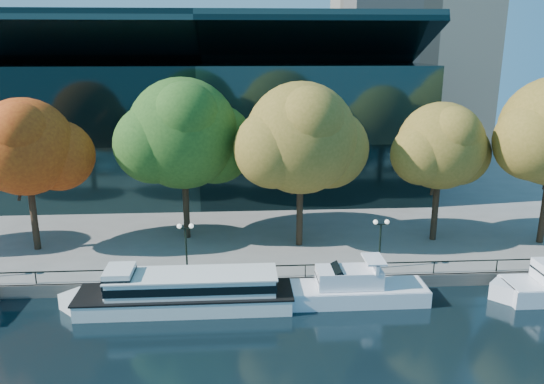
{
  "coord_description": "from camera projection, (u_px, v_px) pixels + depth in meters",
  "views": [
    {
      "loc": [
        0.08,
        -33.67,
        18.1
      ],
      "look_at": [
        2.77,
        8.0,
        6.42
      ],
      "focal_mm": 35.0,
      "sensor_mm": 36.0,
      "label": 1
    }
  ],
  "objects": [
    {
      "name": "cruiser_near",
      "position": [
        349.0,
        288.0,
        38.4
      ],
      "size": [
        11.46,
        2.95,
        3.32
      ],
      "color": "white",
      "rests_on": "ground"
    },
    {
      "name": "tree_4",
      "position": [
        442.0,
        148.0,
        45.84
      ],
      "size": [
        9.47,
        7.76,
        12.4
      ],
      "color": "black",
      "rests_on": "promenade"
    },
    {
      "name": "railing",
      "position": [
        239.0,
        267.0,
        39.83
      ],
      "size": [
        88.2,
        0.08,
        0.99
      ],
      "color": "black",
      "rests_on": "promenade"
    },
    {
      "name": "convention_building",
      "position": [
        205.0,
        125.0,
        65.24
      ],
      "size": [
        50.0,
        24.57,
        21.43
      ],
      "color": "black",
      "rests_on": "ground"
    },
    {
      "name": "lamp_2",
      "position": [
        381.0,
        232.0,
        41.16
      ],
      "size": [
        1.26,
        0.36,
        4.03
      ],
      "color": "black",
      "rests_on": "promenade"
    },
    {
      "name": "tour_boat",
      "position": [
        180.0,
        291.0,
        37.36
      ],
      "size": [
        16.52,
        3.69,
        3.14
      ],
      "color": "white",
      "rests_on": "ground"
    },
    {
      "name": "tree_3",
      "position": [
        303.0,
        141.0,
        44.3
      ],
      "size": [
        11.77,
        9.65,
        14.23
      ],
      "color": "black",
      "rests_on": "promenade"
    },
    {
      "name": "lamp_1",
      "position": [
        186.0,
        237.0,
        40.23
      ],
      "size": [
        1.26,
        0.36,
        4.03
      ],
      "color": "black",
      "rests_on": "promenade"
    },
    {
      "name": "promenade",
      "position": [
        238.0,
        178.0,
        72.05
      ],
      "size": [
        90.0,
        67.08,
        1.0
      ],
      "color": "slate",
      "rests_on": "ground"
    },
    {
      "name": "tree_1",
      "position": [
        27.0,
        149.0,
        43.48
      ],
      "size": [
        10.06,
        8.25,
        12.99
      ],
      "color": "black",
      "rests_on": "promenade"
    },
    {
      "name": "tree_2",
      "position": [
        185.0,
        136.0,
        46.1
      ],
      "size": [
        12.13,
        9.95,
        14.45
      ],
      "color": "black",
      "rests_on": "promenade"
    },
    {
      "name": "ground",
      "position": [
        240.0,
        311.0,
        37.23
      ],
      "size": [
        160.0,
        160.0,
        0.0
      ],
      "primitive_type": "plane",
      "color": "black",
      "rests_on": "ground"
    }
  ]
}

